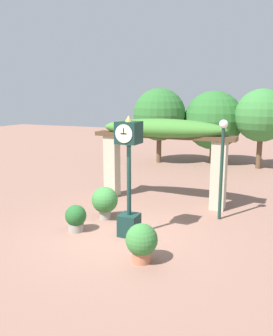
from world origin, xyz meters
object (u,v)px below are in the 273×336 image
pedestal_clock (129,174)px  potted_plant_near_right (76,217)px  lamp_post (222,155)px  potted_plant_far_left (105,201)px  potted_plant_near_left (142,241)px

pedestal_clock → potted_plant_near_right: bearing=-168.1°
pedestal_clock → lamp_post: pedestal_clock is taller
potted_plant_near_right → potted_plant_far_left: 1.28m
potted_plant_far_left → pedestal_clock: bearing=-35.8°
potted_plant_near_right → potted_plant_far_left: bearing=78.1°
potted_plant_near_right → potted_plant_far_left: size_ratio=0.75×
potted_plant_near_left → lamp_post: size_ratio=0.30×
potted_plant_near_right → pedestal_clock: bearing=11.9°
potted_plant_far_left → lamp_post: 3.89m
potted_plant_far_left → lamp_post: bearing=23.8°
potted_plant_near_right → lamp_post: 4.76m
pedestal_clock → potted_plant_near_left: (0.95, -1.35, -1.24)m
potted_plant_near_right → lamp_post: (3.56, 2.69, 1.64)m
potted_plant_near_left → lamp_post: 4.16m
potted_plant_near_right → lamp_post: lamp_post is taller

